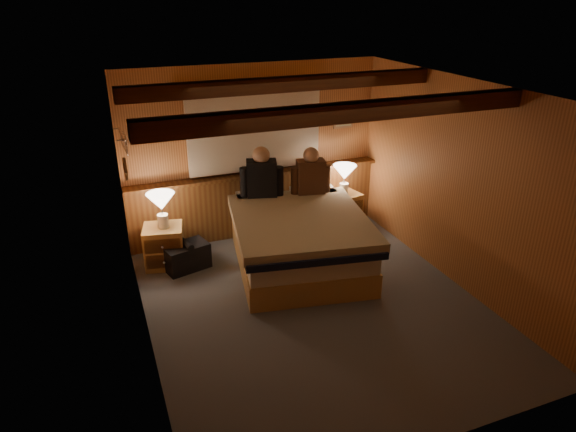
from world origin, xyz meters
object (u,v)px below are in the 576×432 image
person_right (311,174)px  duffel_bag (186,256)px  lamp_right (345,174)px  nightstand_left (164,246)px  person_left (262,176)px  bed (298,238)px  lamp_left (161,204)px  nightstand_right (341,211)px

person_right → duffel_bag: person_right is taller
lamp_right → duffel_bag: 2.51m
nightstand_left → person_left: person_left is taller
lamp_right → person_right: person_right is taller
bed → nightstand_left: (-1.60, 0.60, -0.10)m
person_right → lamp_left: bearing=-168.9°
lamp_left → duffel_bag: bearing=-40.0°
lamp_right → person_right: 0.62m
nightstand_right → person_left: person_left is taller
duffel_bag → bed: bearing=-32.6°
person_left → duffel_bag: bearing=-147.2°
nightstand_right → nightstand_left: bearing=172.5°
lamp_left → nightstand_left: bearing=165.2°
person_left → person_right: size_ratio=1.06×
lamp_right → duffel_bag: lamp_right is taller
lamp_left → lamp_right: size_ratio=1.03×
nightstand_left → nightstand_right: (2.61, 0.20, 0.00)m
duffel_bag → lamp_right: bearing=-7.1°
lamp_right → person_right: (-0.60, -0.15, 0.12)m
nightstand_left → lamp_left: bearing=-2.8°
bed → nightstand_right: size_ratio=4.03×
bed → nightstand_right: bearing=48.3°
lamp_right → person_left: bearing=-179.4°
nightstand_left → bed: bearing=-8.7°
bed → nightstand_left: size_ratio=4.09×
nightstand_left → nightstand_right: bearing=16.3°
nightstand_right → lamp_left: size_ratio=1.26×
person_right → duffel_bag: size_ratio=1.08×
nightstand_right → duffel_bag: (-2.38, -0.39, -0.10)m
person_right → duffel_bag: (-1.80, -0.21, -0.80)m
duffel_bag → person_right: bearing=-9.0°
bed → person_left: size_ratio=3.25×
bed → person_right: (0.43, 0.62, 0.60)m
nightstand_right → lamp_left: 2.67m
bed → duffel_bag: size_ratio=3.75×
lamp_left → duffel_bag: (0.22, -0.18, -0.68)m
lamp_left → person_right: size_ratio=0.68×
person_right → lamp_right: bearing=24.4°
nightstand_left → duffel_bag: nightstand_left is taller
nightstand_right → lamp_right: size_ratio=1.30×
nightstand_right → lamp_left: bearing=172.6°
lamp_left → person_right: bearing=0.7°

